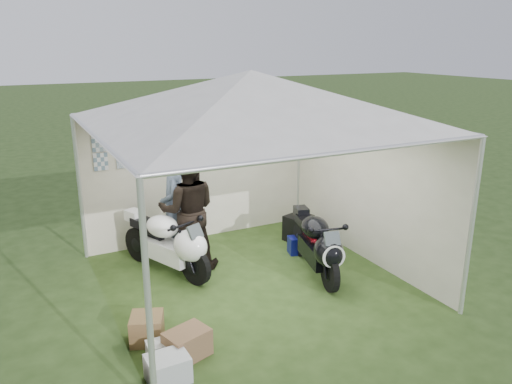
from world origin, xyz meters
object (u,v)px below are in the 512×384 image
crate_0 (168,369)px  canopy_tent (250,103)px  person_dark_jacket (188,211)px  person_blue_jacket (174,207)px  crate_3 (187,344)px  paddock_stand (300,245)px  crate_1 (147,328)px  motorcycle_black (318,244)px  motorcycle_white (170,242)px  equipment_box (298,228)px  crate_2 (159,350)px

crate_0 → canopy_tent: bearing=42.9°
person_dark_jacket → person_blue_jacket: size_ratio=1.05×
crate_3 → person_blue_jacket: bearing=74.5°
paddock_stand → crate_1: size_ratio=1.03×
motorcycle_black → crate_1: motorcycle_black is taller
motorcycle_white → person_dark_jacket: 0.54m
crate_0 → crate_1: bearing=90.0°
equipment_box → crate_2: bearing=-144.4°
paddock_stand → crate_3: (-2.60, -1.86, 0.02)m
person_blue_jacket → crate_2: 2.77m
crate_1 → crate_2: size_ratio=1.36×
equipment_box → crate_1: bearing=-149.6°
person_dark_jacket → person_blue_jacket: person_dark_jacket is taller
equipment_box → crate_0: bearing=-140.1°
motorcycle_black → crate_1: (-2.73, -0.57, -0.33)m
crate_0 → person_dark_jacket: bearing=65.7°
canopy_tent → motorcycle_white: canopy_tent is taller
motorcycle_black → crate_0: (-2.73, -1.37, -0.35)m
crate_2 → person_blue_jacket: bearing=67.9°
canopy_tent → equipment_box: bearing=36.0°
person_dark_jacket → crate_1: bearing=75.9°
crate_0 → motorcycle_white: bearing=71.8°
canopy_tent → crate_0: canopy_tent is taller
motorcycle_white → person_blue_jacket: 0.65m
motorcycle_black → paddock_stand: 0.89m
crate_2 → crate_3: size_ratio=0.57×
canopy_tent → crate_0: size_ratio=13.37×
paddock_stand → equipment_box: size_ratio=0.84×
motorcycle_white → crate_1: 1.81m
motorcycle_white → crate_2: size_ratio=6.49×
paddock_stand → crate_0: size_ratio=0.89×
equipment_box → crate_0: equipment_box is taller
canopy_tent → crate_2: 3.25m
person_blue_jacket → crate_0: person_blue_jacket is taller
person_dark_jacket → person_blue_jacket: (-0.10, 0.38, -0.04)m
crate_2 → canopy_tent: bearing=35.2°
crate_1 → paddock_stand: bearing=25.0°
motorcycle_black → person_dark_jacket: size_ratio=0.97×
canopy_tent → person_dark_jacket: canopy_tent is taller
canopy_tent → crate_1: canopy_tent is taller
crate_1 → crate_2: crate_1 is taller
canopy_tent → person_blue_jacket: size_ratio=3.23×
motorcycle_white → crate_2: 2.16m
motorcycle_black → crate_2: (-2.70, -0.96, -0.39)m
person_dark_jacket → crate_3: bearing=89.2°
motorcycle_black → motorcycle_white: bearing=166.0°
person_blue_jacket → crate_1: size_ratio=4.81×
motorcycle_black → paddock_stand: bearing=90.0°
person_blue_jacket → crate_0: 3.14m
canopy_tent → crate_1: 3.09m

